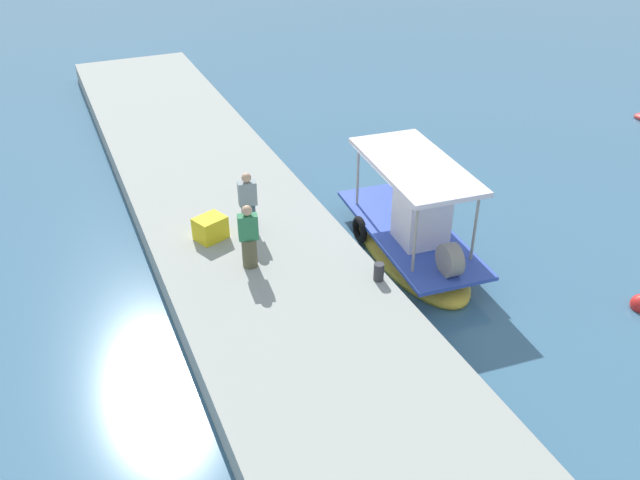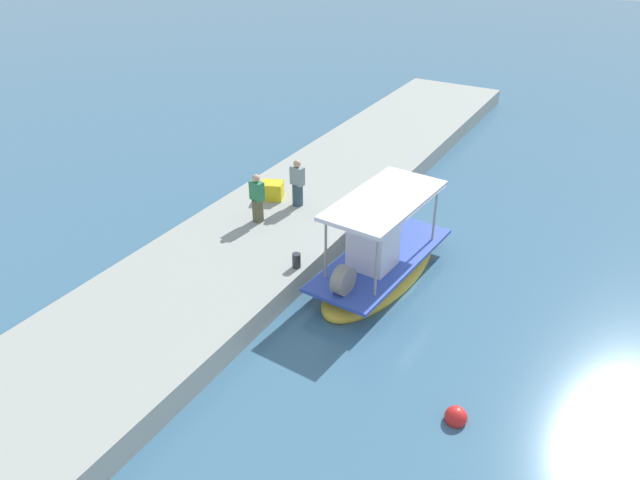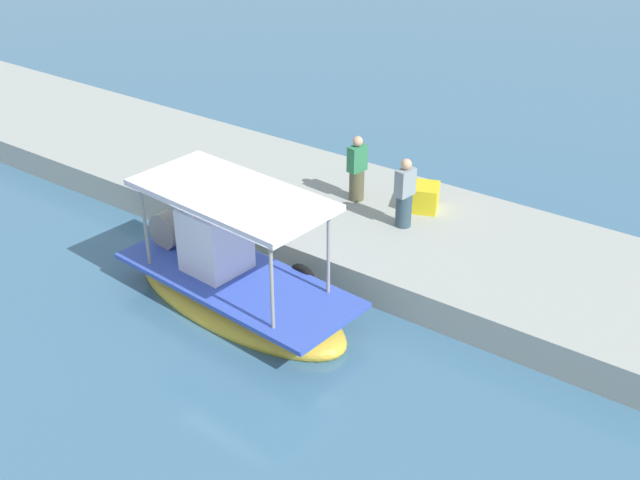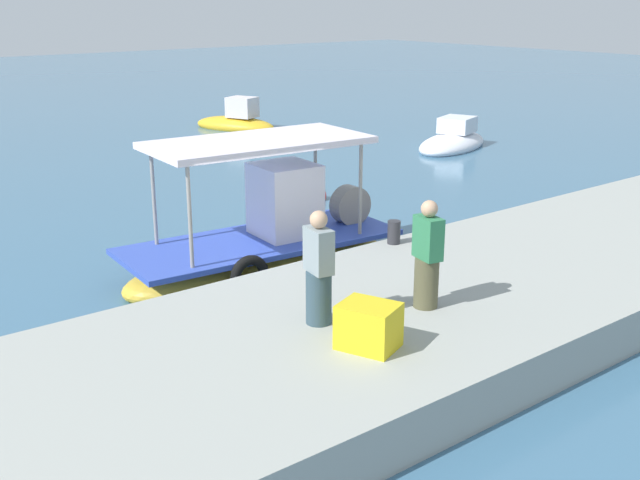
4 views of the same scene
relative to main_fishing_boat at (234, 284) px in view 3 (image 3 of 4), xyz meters
name	(u,v)px [view 3 (image 3 of 4)]	position (x,y,z in m)	size (l,w,h in m)	color
ground_plane	(257,315)	(-0.65, 0.06, -0.48)	(120.00, 120.00, 0.00)	#3E6987
dock_quay	(366,224)	(-0.65, -3.97, -0.12)	(36.00, 4.84, 0.71)	#9DA19A
main_fishing_boat	(234,284)	(0.00, 0.00, 0.00)	(5.66, 2.48, 2.94)	gold
fisherman_near_bollard	(404,196)	(-1.71, -3.83, 0.97)	(0.42, 0.49, 1.63)	#314754
fisherman_by_crate	(357,171)	(-0.11, -4.34, 0.97)	(0.43, 0.50, 1.62)	brown
mooring_bollard	(232,210)	(1.63, -1.82, 0.45)	(0.24, 0.24, 0.43)	#2D2D33
cargo_crate	(425,197)	(-1.69, -4.86, 0.53)	(0.74, 0.59, 0.60)	gold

